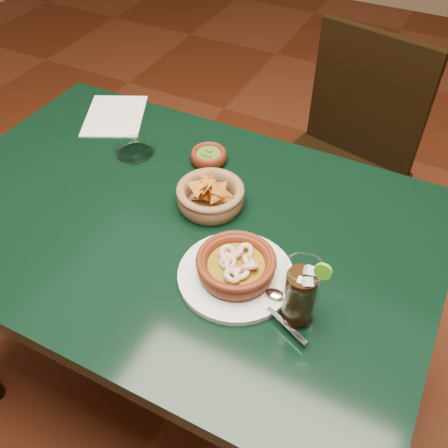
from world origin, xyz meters
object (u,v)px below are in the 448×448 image
at_px(cola_drink, 300,293).
at_px(shrimp_plate, 236,268).
at_px(dining_table, 177,247).
at_px(dining_chair, 340,162).
at_px(chip_basket, 211,196).

bearing_deg(cola_drink, shrimp_plate, 167.17).
distance_m(dining_table, cola_drink, 0.41).
xyz_separation_m(dining_chair, cola_drink, (0.14, -0.83, 0.32)).
bearing_deg(shrimp_plate, dining_table, 155.34).
bearing_deg(chip_basket, dining_table, -126.20).
height_order(dining_table, cola_drink, cola_drink).
height_order(dining_chair, cola_drink, cola_drink).
relative_size(chip_basket, cola_drink, 1.14).
bearing_deg(dining_chair, chip_basket, -104.05).
bearing_deg(shrimp_plate, cola_drink, -12.83).
bearing_deg(shrimp_plate, chip_basket, 131.39).
bearing_deg(cola_drink, chip_basket, 145.44).
bearing_deg(dining_table, shrimp_plate, -24.66).
bearing_deg(chip_basket, dining_chair, 75.95).
bearing_deg(dining_chair, shrimp_plate, -90.56).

